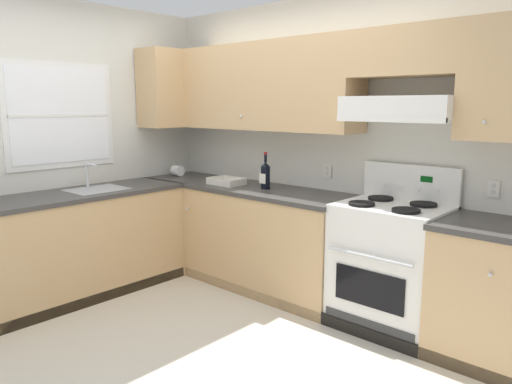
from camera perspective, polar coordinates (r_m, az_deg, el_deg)
The scene contains 9 objects.
ground_plane at distance 3.69m, azimuth -10.28°, elevation -16.55°, with size 7.04×7.04×0.00m, color beige.
wall_back at distance 4.16m, azimuth 9.61°, elevation 7.71°, with size 4.68×0.57×2.55m.
wall_left at distance 4.78m, azimuth -20.38°, elevation 5.89°, with size 0.47×4.00×2.55m.
counter_back_run at distance 4.30m, azimuth 3.19°, elevation -5.99°, with size 3.60×0.65×0.91m.
counter_left_run at distance 4.52m, azimuth -20.19°, elevation -5.72°, with size 0.63×1.91×1.13m.
stove at distance 3.79m, azimuth 15.27°, elevation -8.20°, with size 0.76×0.62×1.20m.
wine_bottle at distance 4.32m, azimuth 1.11°, elevation 2.02°, with size 0.08×0.08×0.33m.
bowl at distance 4.58m, azimuth -3.47°, elevation 1.14°, with size 0.32×0.22×0.06m.
paper_towel_roll at distance 5.18m, azimuth -9.10°, elevation 2.48°, with size 0.11×0.11×0.11m.
Camera 1 is at (2.64, -1.97, 1.65)m, focal length 34.41 mm.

